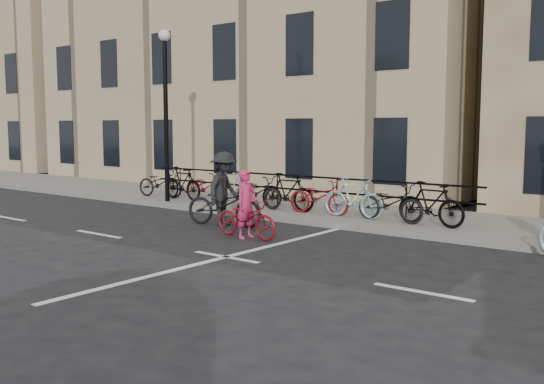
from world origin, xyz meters
The scene contains 8 objects.
ground centered at (0.00, 0.00, 0.00)m, with size 120.00×120.00×0.00m, color black.
sidewalk centered at (-4.00, 6.00, 0.07)m, with size 46.00×4.00×0.15m, color slate.
building_west centered at (-9.00, 13.00, 5.15)m, with size 20.00×10.00×10.00m, color tan.
building_far centered at (-26.00, 13.00, 4.65)m, with size 12.00×10.00×9.00m, color tan.
lamp_post centered at (-6.50, 4.40, 3.49)m, with size 0.36×0.36×5.28m.
parked_bikes centered at (-2.82, 5.04, 0.65)m, with size 11.45×1.23×1.05m.
cyclist_pink centered at (-1.00, 1.77, 0.53)m, with size 1.75×0.66×1.54m.
cyclist_dark centered at (-2.50, 2.67, 0.73)m, with size 2.20×1.32×1.87m.
Camera 1 is at (7.71, -8.43, 2.51)m, focal length 40.00 mm.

